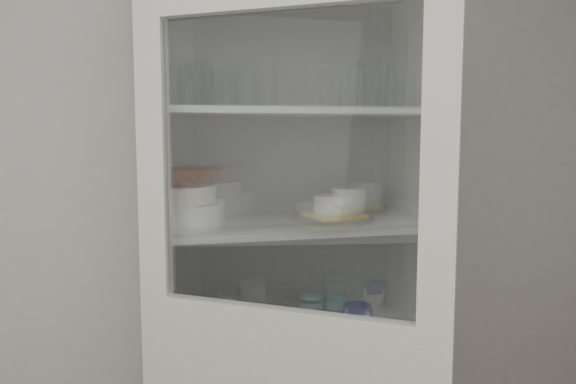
{
  "coord_description": "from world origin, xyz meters",
  "views": [
    {
      "loc": [
        -0.26,
        -0.66,
        1.58
      ],
      "look_at": [
        0.2,
        1.27,
        1.37
      ],
      "focal_mm": 35.0,
      "sensor_mm": 36.0,
      "label": 1
    }
  ],
  "objects_px": {
    "goblet_3": "(381,89)",
    "pantry_cabinet": "(284,303)",
    "goblet_1": "(228,88)",
    "white_ramekin": "(334,204)",
    "plate_stack_front": "(188,215)",
    "white_canister": "(222,316)",
    "yellow_trivet": "(334,215)",
    "measuring_cups": "(219,337)",
    "mug_blue": "(357,316)",
    "goblet_2": "(358,85)",
    "plate_stack_back": "(194,209)",
    "goblet_0": "(183,84)",
    "glass_platter": "(334,219)",
    "terracotta_bowl": "(187,177)",
    "cream_bowl": "(188,194)",
    "mug_white": "(357,323)",
    "grey_bowl_stack": "(348,204)",
    "teal_jar": "(311,310)",
    "mug_teal": "(336,310)"
  },
  "relations": [
    {
      "from": "goblet_3",
      "to": "pantry_cabinet",
      "type": "bearing_deg",
      "value": -179.48
    },
    {
      "from": "goblet_1",
      "to": "white_ramekin",
      "type": "distance_m",
      "value": 0.57
    },
    {
      "from": "plate_stack_front",
      "to": "white_canister",
      "type": "distance_m",
      "value": 0.41
    },
    {
      "from": "pantry_cabinet",
      "to": "yellow_trivet",
      "type": "bearing_deg",
      "value": -26.99
    },
    {
      "from": "measuring_cups",
      "to": "mug_blue",
      "type": "bearing_deg",
      "value": 2.88
    },
    {
      "from": "goblet_2",
      "to": "plate_stack_back",
      "type": "xyz_separation_m",
      "value": [
        -0.62,
        0.03,
        -0.45
      ]
    },
    {
      "from": "goblet_0",
      "to": "white_ramekin",
      "type": "distance_m",
      "value": 0.69
    },
    {
      "from": "glass_platter",
      "to": "measuring_cups",
      "type": "relative_size",
      "value": 2.75
    },
    {
      "from": "goblet_0",
      "to": "white_canister",
      "type": "bearing_deg",
      "value": -36.35
    },
    {
      "from": "glass_platter",
      "to": "terracotta_bowl",
      "type": "bearing_deg",
      "value": -177.11
    },
    {
      "from": "goblet_2",
      "to": "cream_bowl",
      "type": "distance_m",
      "value": 0.76
    },
    {
      "from": "mug_white",
      "to": "cream_bowl",
      "type": "bearing_deg",
      "value": -174.12
    },
    {
      "from": "mug_white",
      "to": "goblet_1",
      "type": "bearing_deg",
      "value": 163.83
    },
    {
      "from": "goblet_1",
      "to": "mug_blue",
      "type": "bearing_deg",
      "value": -20.05
    },
    {
      "from": "terracotta_bowl",
      "to": "white_ramekin",
      "type": "relative_size",
      "value": 1.59
    },
    {
      "from": "pantry_cabinet",
      "to": "cream_bowl",
      "type": "height_order",
      "value": "pantry_cabinet"
    },
    {
      "from": "cream_bowl",
      "to": "goblet_2",
      "type": "bearing_deg",
      "value": 10.85
    },
    {
      "from": "mug_white",
      "to": "terracotta_bowl",
      "type": "bearing_deg",
      "value": -174.12
    },
    {
      "from": "grey_bowl_stack",
      "to": "white_ramekin",
      "type": "bearing_deg",
      "value": 179.92
    },
    {
      "from": "goblet_0",
      "to": "plate_stack_front",
      "type": "height_order",
      "value": "goblet_0"
    },
    {
      "from": "goblet_1",
      "to": "terracotta_bowl",
      "type": "relative_size",
      "value": 0.64
    },
    {
      "from": "yellow_trivet",
      "to": "mug_white",
      "type": "xyz_separation_m",
      "value": [
        0.06,
        -0.09,
        -0.38
      ]
    },
    {
      "from": "cream_bowl",
      "to": "measuring_cups",
      "type": "xyz_separation_m",
      "value": [
        0.09,
        -0.03,
        -0.49
      ]
    },
    {
      "from": "terracotta_bowl",
      "to": "teal_jar",
      "type": "height_order",
      "value": "terracotta_bowl"
    },
    {
      "from": "terracotta_bowl",
      "to": "yellow_trivet",
      "type": "xyz_separation_m",
      "value": [
        0.52,
        0.03,
        -0.15
      ]
    },
    {
      "from": "white_ramekin",
      "to": "mug_white",
      "type": "bearing_deg",
      "value": -55.46
    },
    {
      "from": "goblet_3",
      "to": "white_ramekin",
      "type": "bearing_deg",
      "value": -157.42
    },
    {
      "from": "pantry_cabinet",
      "to": "plate_stack_front",
      "type": "height_order",
      "value": "pantry_cabinet"
    },
    {
      "from": "mug_blue",
      "to": "white_canister",
      "type": "xyz_separation_m",
      "value": [
        -0.49,
        0.08,
        0.01
      ]
    },
    {
      "from": "glass_platter",
      "to": "yellow_trivet",
      "type": "bearing_deg",
      "value": 0.0
    },
    {
      "from": "goblet_3",
      "to": "plate_stack_back",
      "type": "height_order",
      "value": "goblet_3"
    },
    {
      "from": "goblet_2",
      "to": "white_ramekin",
      "type": "distance_m",
      "value": 0.46
    },
    {
      "from": "yellow_trivet",
      "to": "mug_white",
      "type": "relative_size",
      "value": 2.02
    },
    {
      "from": "pantry_cabinet",
      "to": "white_ramekin",
      "type": "xyz_separation_m",
      "value": [
        0.17,
        -0.08,
        0.38
      ]
    },
    {
      "from": "mug_white",
      "to": "teal_jar",
      "type": "height_order",
      "value": "teal_jar"
    },
    {
      "from": "mug_teal",
      "to": "white_ramekin",
      "type": "bearing_deg",
      "value": -118.59
    },
    {
      "from": "goblet_0",
      "to": "grey_bowl_stack",
      "type": "height_order",
      "value": "goblet_0"
    },
    {
      "from": "goblet_3",
      "to": "plate_stack_front",
      "type": "distance_m",
      "value": 0.86
    },
    {
      "from": "plate_stack_back",
      "to": "white_canister",
      "type": "distance_m",
      "value": 0.4
    },
    {
      "from": "white_canister",
      "to": "mug_teal",
      "type": "bearing_deg",
      "value": 2.75
    },
    {
      "from": "goblet_3",
      "to": "teal_jar",
      "type": "height_order",
      "value": "goblet_3"
    },
    {
      "from": "goblet_0",
      "to": "mug_teal",
      "type": "bearing_deg",
      "value": -6.76
    },
    {
      "from": "pantry_cabinet",
      "to": "teal_jar",
      "type": "xyz_separation_m",
      "value": [
        0.1,
        -0.02,
        -0.03
      ]
    },
    {
      "from": "plate_stack_front",
      "to": "white_canister",
      "type": "bearing_deg",
      "value": 33.31
    },
    {
      "from": "pantry_cabinet",
      "to": "plate_stack_front",
      "type": "relative_size",
      "value": 9.46
    },
    {
      "from": "plate_stack_front",
      "to": "cream_bowl",
      "type": "distance_m",
      "value": 0.07
    },
    {
      "from": "plate_stack_back",
      "to": "mug_teal",
      "type": "height_order",
      "value": "plate_stack_back"
    },
    {
      "from": "white_canister",
      "to": "grey_bowl_stack",
      "type": "bearing_deg",
      "value": -6.42
    },
    {
      "from": "mug_teal",
      "to": "plate_stack_back",
      "type": "bearing_deg",
      "value": 172.19
    },
    {
      "from": "goblet_3",
      "to": "mug_teal",
      "type": "distance_m",
      "value": 0.85
    }
  ]
}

